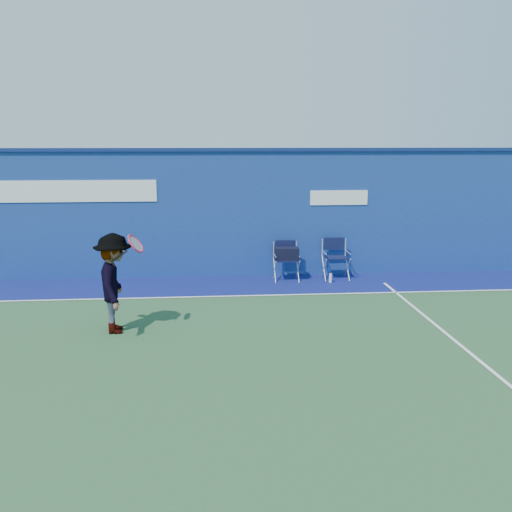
{
  "coord_description": "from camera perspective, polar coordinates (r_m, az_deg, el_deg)",
  "views": [
    {
      "loc": [
        0.56,
        -7.87,
        3.21
      ],
      "look_at": [
        1.4,
        2.6,
        1.0
      ],
      "focal_mm": 38.0,
      "sensor_mm": 36.0,
      "label": 1
    }
  ],
  "objects": [
    {
      "name": "directors_chair_right",
      "position": [
        13.1,
        8.37,
        -1.08
      ],
      "size": [
        0.57,
        0.51,
        0.96
      ],
      "color": "silver",
      "rests_on": "ground"
    },
    {
      "name": "tennis_player",
      "position": [
        9.53,
        -14.65,
        -2.79
      ],
      "size": [
        0.94,
        1.17,
        1.72
      ],
      "color": "#EA4738",
      "rests_on": "ground"
    },
    {
      "name": "court_lines",
      "position": [
        9.07,
        -7.91,
        -8.88
      ],
      "size": [
        24.0,
        12.0,
        0.01
      ],
      "color": "white",
      "rests_on": "out_of_bounds_strip"
    },
    {
      "name": "water_bottle",
      "position": [
        12.74,
        7.85,
        -2.33
      ],
      "size": [
        0.07,
        0.07,
        0.21
      ],
      "primitive_type": "cylinder",
      "color": "white",
      "rests_on": "ground"
    },
    {
      "name": "ground",
      "position": [
        8.52,
        -8.14,
        -10.39
      ],
      "size": [
        80.0,
        80.0,
        0.0
      ],
      "primitive_type": "plane",
      "color": "#2A502D",
      "rests_on": "ground"
    },
    {
      "name": "out_of_bounds_strip",
      "position": [
        12.41,
        -7.02,
        -3.19
      ],
      "size": [
        24.0,
        1.8,
        0.01
      ],
      "primitive_type": "cube",
      "color": "navy",
      "rests_on": "ground"
    },
    {
      "name": "stadium_wall",
      "position": [
        13.19,
        -7.01,
        4.57
      ],
      "size": [
        24.0,
        0.5,
        3.08
      ],
      "color": "navy",
      "rests_on": "ground"
    },
    {
      "name": "directors_chair_left",
      "position": [
        12.78,
        3.21,
        -0.86
      ],
      "size": [
        0.55,
        0.51,
        0.93
      ],
      "color": "silver",
      "rests_on": "ground"
    }
  ]
}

